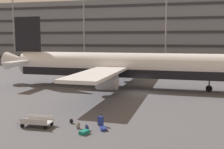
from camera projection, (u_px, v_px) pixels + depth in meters
ground_plane at (140, 93)px, 37.19m from camera, size 600.00×600.00×0.00m
terminal_structure at (162, 33)px, 84.36m from camera, size 147.83×18.97×18.76m
airliner at (119, 66)px, 41.14m from camera, size 39.30×31.69×10.99m
light_mast_far_left at (13, 24)px, 78.58m from camera, size 1.80×0.50×20.32m
light_mast_left at (84, 22)px, 73.59m from camera, size 1.80×0.50×20.84m
light_mast_center_left at (166, 12)px, 68.29m from camera, size 1.80×0.50×24.74m
suitcase_black at (101, 121)px, 23.06m from camera, size 0.53×0.43×0.98m
suitcase_small at (103, 129)px, 21.96m from camera, size 0.74×0.87×0.22m
suitcase_silver at (84, 132)px, 21.04m from camera, size 0.74×0.91×0.28m
backpack_scuffed at (78, 126)px, 22.30m from camera, size 0.38×0.32×0.55m
backpack_upright at (72, 121)px, 23.69m from camera, size 0.38×0.37×0.48m
backpack_large at (87, 128)px, 21.88m from camera, size 0.39×0.41×0.54m
baggage_cart at (37, 122)px, 22.81m from camera, size 3.31×1.36×0.82m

